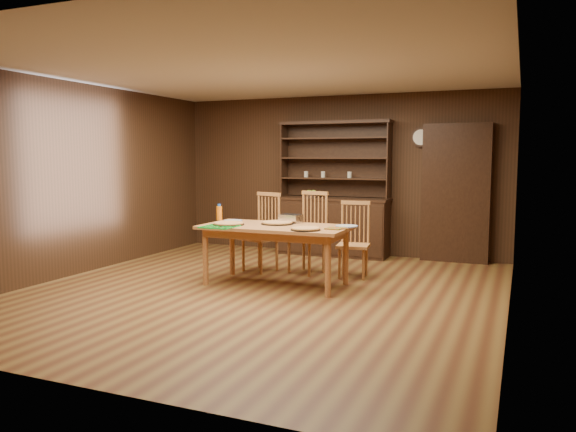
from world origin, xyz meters
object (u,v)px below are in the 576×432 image
at_px(chair_left, 264,229).
at_px(dining_table, 276,232).
at_px(juice_bottle, 219,213).
at_px(china_hutch, 333,219).
at_px(chair_center, 310,230).
at_px(chair_right, 354,237).

bearing_deg(chair_left, dining_table, -37.89).
relative_size(dining_table, juice_bottle, 8.41).
height_order(china_hutch, chair_center, china_hutch).
relative_size(china_hutch, chair_center, 1.93).
bearing_deg(dining_table, chair_center, 82.35).
relative_size(china_hutch, juice_bottle, 9.99).
xyz_separation_m(china_hutch, chair_right, (0.78, -1.47, -0.06)).
height_order(china_hutch, chair_right, china_hutch).
distance_m(chair_right, juice_bottle, 1.84).
bearing_deg(juice_bottle, chair_left, 50.90).
distance_m(chair_left, chair_right, 1.29).
bearing_deg(chair_left, chair_center, 28.29).
height_order(chair_left, chair_right, chair_left).
bearing_deg(chair_right, juice_bottle, -167.63).
height_order(dining_table, chair_right, chair_right).
bearing_deg(chair_center, chair_left, -153.03).
distance_m(dining_table, chair_left, 0.95).
xyz_separation_m(chair_center, chair_right, (0.63, -0.02, -0.06)).
relative_size(dining_table, chair_center, 1.63).
height_order(chair_left, juice_bottle, chair_left).
height_order(chair_right, juice_bottle, chair_right).
bearing_deg(china_hutch, chair_left, -107.89).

